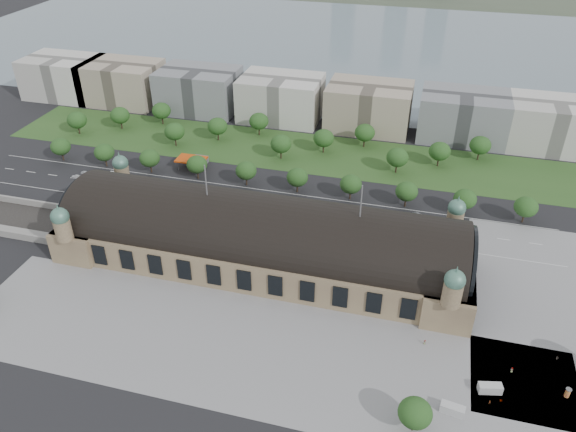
% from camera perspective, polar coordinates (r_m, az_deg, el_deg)
% --- Properties ---
extents(ground, '(900.00, 900.00, 0.00)m').
position_cam_1_polar(ground, '(210.66, -2.62, -4.55)').
color(ground, black).
rests_on(ground, ground).
extents(station, '(150.00, 48.40, 44.30)m').
position_cam_1_polar(station, '(204.61, -2.70, -2.26)').
color(station, '#95815C').
rests_on(station, ground).
extents(track_cutting, '(70.00, 24.00, 3.10)m').
position_cam_1_polar(track_cutting, '(259.27, -26.68, -0.41)').
color(track_cutting, black).
rests_on(track_cutting, ground).
extents(plaza_south, '(190.00, 48.00, 0.12)m').
position_cam_1_polar(plaza_south, '(177.05, -3.79, -13.42)').
color(plaza_south, gray).
rests_on(plaza_south, ground).
extents(plaza_east, '(56.00, 100.00, 0.12)m').
position_cam_1_polar(plaza_east, '(210.03, 25.63, -8.54)').
color(plaza_east, gray).
rests_on(plaza_east, ground).
extents(road_slab, '(260.00, 26.00, 0.10)m').
position_cam_1_polar(road_slab, '(245.84, -4.45, 1.38)').
color(road_slab, black).
rests_on(road_slab, ground).
extents(grass_belt, '(300.00, 45.00, 0.10)m').
position_cam_1_polar(grass_belt, '(290.61, 0.01, 6.70)').
color(grass_belt, '#2D5421').
rests_on(grass_belt, ground).
extents(petrol_station, '(14.00, 13.00, 5.05)m').
position_cam_1_polar(petrol_station, '(278.01, -9.30, 5.65)').
color(petrol_station, '#C8420B').
rests_on(petrol_station, ground).
extents(lake, '(700.00, 320.00, 0.08)m').
position_cam_1_polar(lake, '(477.59, 8.53, 16.89)').
color(lake, slate).
rests_on(lake, ground).
extents(office_0, '(45.00, 32.00, 24.00)m').
position_cam_1_polar(office_0, '(385.18, -21.77, 13.00)').
color(office_0, silver).
rests_on(office_0, ground).
extents(office_1, '(45.00, 32.00, 24.00)m').
position_cam_1_polar(office_1, '(363.51, -16.49, 12.88)').
color(office_1, tan).
rests_on(office_1, ground).
extents(office_2, '(45.00, 32.00, 24.00)m').
position_cam_1_polar(office_2, '(341.12, -9.04, 12.53)').
color(office_2, gray).
rests_on(office_2, ground).
extents(office_3, '(45.00, 32.00, 24.00)m').
position_cam_1_polar(office_3, '(324.93, -0.73, 11.90)').
color(office_3, silver).
rests_on(office_3, ground).
extents(office_4, '(45.00, 32.00, 24.00)m').
position_cam_1_polar(office_4, '(315.91, 8.20, 10.94)').
color(office_4, tan).
rests_on(office_4, ground).
extents(office_5, '(45.00, 32.00, 24.00)m').
position_cam_1_polar(office_5, '(314.68, 17.36, 9.69)').
color(office_5, gray).
rests_on(office_5, ground).
extents(office_6, '(45.00, 32.00, 24.00)m').
position_cam_1_polar(office_6, '(320.30, 25.41, 8.37)').
color(office_6, silver).
rests_on(office_6, ground).
extents(tree_row_0, '(9.60, 9.60, 11.52)m').
position_cam_1_polar(tree_row_0, '(298.84, -22.11, 6.54)').
color(tree_row_0, '#2D2116').
rests_on(tree_row_0, ground).
extents(tree_row_1, '(9.60, 9.60, 11.52)m').
position_cam_1_polar(tree_row_1, '(285.63, -18.17, 6.16)').
color(tree_row_1, '#2D2116').
rests_on(tree_row_1, ground).
extents(tree_row_2, '(9.60, 9.60, 11.52)m').
position_cam_1_polar(tree_row_2, '(273.89, -13.88, 5.72)').
color(tree_row_2, '#2D2116').
rests_on(tree_row_2, ground).
extents(tree_row_3, '(9.60, 9.60, 11.52)m').
position_cam_1_polar(tree_row_3, '(263.83, -9.24, 5.20)').
color(tree_row_3, '#2D2116').
rests_on(tree_row_3, ground).
extents(tree_row_4, '(9.60, 9.60, 11.52)m').
position_cam_1_polar(tree_row_4, '(255.62, -4.28, 4.61)').
color(tree_row_4, '#2D2116').
rests_on(tree_row_4, ground).
extents(tree_row_5, '(9.60, 9.60, 11.52)m').
position_cam_1_polar(tree_row_5, '(249.46, 0.96, 3.95)').
color(tree_row_5, '#2D2116').
rests_on(tree_row_5, ground).
extents(tree_row_6, '(9.60, 9.60, 11.52)m').
position_cam_1_polar(tree_row_6, '(245.50, 6.40, 3.22)').
color(tree_row_6, '#2D2116').
rests_on(tree_row_6, ground).
extents(tree_row_7, '(9.60, 9.60, 11.52)m').
position_cam_1_polar(tree_row_7, '(243.86, 11.96, 2.45)').
color(tree_row_7, '#2D2116').
rests_on(tree_row_7, ground).
extents(tree_row_8, '(9.60, 9.60, 11.52)m').
position_cam_1_polar(tree_row_8, '(244.56, 17.54, 1.66)').
color(tree_row_8, '#2D2116').
rests_on(tree_row_8, ground).
extents(tree_row_9, '(9.60, 9.60, 11.52)m').
position_cam_1_polar(tree_row_9, '(247.61, 23.03, 0.86)').
color(tree_row_9, '#2D2116').
rests_on(tree_row_9, ground).
extents(tree_belt_0, '(10.40, 10.40, 12.48)m').
position_cam_1_polar(tree_belt_0, '(326.11, -20.66, 9.10)').
color(tree_belt_0, '#2D2116').
rests_on(tree_belt_0, ground).
extents(tree_belt_1, '(10.40, 10.40, 12.48)m').
position_cam_1_polar(tree_belt_1, '(325.14, -16.71, 9.77)').
color(tree_belt_1, '#2D2116').
rests_on(tree_belt_1, ground).
extents(tree_belt_2, '(10.40, 10.40, 12.48)m').
position_cam_1_polar(tree_belt_2, '(325.73, -12.74, 10.40)').
color(tree_belt_2, '#2D2116').
rests_on(tree_belt_2, ground).
extents(tree_belt_3, '(10.40, 10.40, 12.48)m').
position_cam_1_polar(tree_belt_3, '(297.92, -11.46, 8.42)').
color(tree_belt_3, '#2D2116').
rests_on(tree_belt_3, ground).
extents(tree_belt_4, '(10.40, 10.40, 12.48)m').
position_cam_1_polar(tree_belt_4, '(300.49, -7.18, 9.04)').
color(tree_belt_4, '#2D2116').
rests_on(tree_belt_4, ground).
extents(tree_belt_5, '(10.40, 10.40, 12.48)m').
position_cam_1_polar(tree_belt_5, '(304.70, -2.98, 9.59)').
color(tree_belt_5, '#2D2116').
rests_on(tree_belt_5, ground).
extents(tree_belt_6, '(10.40, 10.40, 12.48)m').
position_cam_1_polar(tree_belt_6, '(278.68, -0.73, 7.34)').
color(tree_belt_6, '#2D2116').
rests_on(tree_belt_6, ground).
extents(tree_belt_7, '(10.40, 10.40, 12.48)m').
position_cam_1_polar(tree_belt_7, '(285.25, 3.65, 7.90)').
color(tree_belt_7, '#2D2116').
rests_on(tree_belt_7, ground).
extents(tree_belt_8, '(10.40, 10.40, 12.48)m').
position_cam_1_polar(tree_belt_8, '(293.40, 7.81, 8.39)').
color(tree_belt_8, '#2D2116').
rests_on(tree_belt_8, ground).
extents(tree_belt_9, '(10.40, 10.40, 12.48)m').
position_cam_1_polar(tree_belt_9, '(270.31, 11.05, 5.86)').
color(tree_belt_9, '#2D2116').
rests_on(tree_belt_9, ground).
extents(tree_belt_10, '(10.40, 10.40, 12.48)m').
position_cam_1_polar(tree_belt_10, '(280.96, 15.16, 6.37)').
color(tree_belt_10, '#2D2116').
rests_on(tree_belt_10, ground).
extents(tree_belt_11, '(10.40, 10.40, 12.48)m').
position_cam_1_polar(tree_belt_11, '(292.95, 18.95, 6.82)').
color(tree_belt_11, '#2D2116').
rests_on(tree_belt_11, ground).
extents(tree_plaza_s, '(9.00, 9.00, 10.64)m').
position_cam_1_polar(tree_plaza_s, '(156.35, 12.79, -18.93)').
color(tree_plaza_s, '#2D2116').
rests_on(tree_plaza_s, ground).
extents(traffic_car_0, '(4.40, 2.18, 1.44)m').
position_cam_1_polar(traffic_car_0, '(282.54, -20.73, 3.80)').
color(traffic_car_0, silver).
rests_on(traffic_car_0, ground).
extents(traffic_car_1, '(4.10, 1.66, 1.33)m').
position_cam_1_polar(traffic_car_1, '(284.35, -19.91, 4.15)').
color(traffic_car_1, '#919399').
rests_on(traffic_car_1, ground).
extents(traffic_car_3, '(4.72, 2.04, 1.35)m').
position_cam_1_polar(traffic_car_3, '(249.15, -5.44, 1.97)').
color(traffic_car_3, maroon).
rests_on(traffic_car_3, ground).
extents(traffic_car_5, '(4.71, 1.98, 1.51)m').
position_cam_1_polar(traffic_car_5, '(241.45, 13.01, 0.13)').
color(traffic_car_5, slate).
rests_on(traffic_car_5, ground).
extents(traffic_car_6, '(5.76, 3.15, 1.53)m').
position_cam_1_polar(traffic_car_6, '(232.83, 15.02, -1.52)').
color(traffic_car_6, silver).
rests_on(traffic_car_6, ground).
extents(parked_car_0, '(4.01, 3.29, 1.29)m').
position_cam_1_polar(parked_car_0, '(251.64, -14.63, 1.29)').
color(parked_car_0, black).
rests_on(parked_car_0, ground).
extents(parked_car_1, '(5.71, 4.21, 1.44)m').
position_cam_1_polar(parked_car_1, '(252.06, -14.83, 1.33)').
color(parked_car_1, maroon).
rests_on(parked_car_1, ground).
extents(parked_car_2, '(5.86, 4.63, 1.59)m').
position_cam_1_polar(parked_car_2, '(252.73, -15.14, 1.39)').
color(parked_car_2, '#16183F').
rests_on(parked_car_2, ground).
extents(parked_car_3, '(4.05, 3.10, 1.29)m').
position_cam_1_polar(parked_car_3, '(240.42, -8.94, 0.44)').
color(parked_car_3, '#4F5055').
rests_on(parked_car_3, ground).
extents(parked_car_4, '(4.92, 3.81, 1.56)m').
position_cam_1_polar(parked_car_4, '(243.69, -12.76, 0.50)').
color(parked_car_4, silver).
rests_on(parked_car_4, ground).
extents(parked_car_5, '(5.55, 4.51, 1.41)m').
position_cam_1_polar(parked_car_5, '(242.77, -10.75, 0.60)').
color(parked_car_5, gray).
rests_on(parked_car_5, ground).
extents(parked_car_6, '(5.55, 4.31, 1.50)m').
position_cam_1_polar(parked_car_6, '(242.18, -10.37, 0.57)').
color(parked_car_6, black).
rests_on(parked_car_6, ground).
extents(bus_west, '(11.17, 3.66, 3.06)m').
position_cam_1_polar(bus_west, '(238.88, -6.35, 0.68)').
color(bus_west, red).
rests_on(bus_west, ground).
extents(bus_mid, '(11.32, 3.26, 3.12)m').
position_cam_1_polar(bus_mid, '(228.38, 5.36, -0.90)').
color(bus_mid, beige).
rests_on(bus_mid, ground).
extents(bus_east, '(13.07, 4.00, 3.59)m').
position_cam_1_polar(bus_east, '(229.05, 4.51, -0.67)').
color(bus_east, '#BBB4AD').
rests_on(bus_east, ground).
extents(van_east, '(6.94, 3.97, 2.83)m').
position_cam_1_polar(van_east, '(174.40, 19.72, -16.17)').
color(van_east, '#BABABC').
rests_on(van_east, ground).
extents(van_south, '(6.86, 3.63, 2.83)m').
position_cam_1_polar(van_south, '(166.54, 16.24, -18.32)').
color(van_south, '#B9B9BB').
rests_on(van_south, ground).
extents(advertising_column, '(1.63, 1.63, 3.09)m').
position_cam_1_polar(advertising_column, '(181.33, 26.53, -15.76)').
color(advertising_column, '#DC4337').
rests_on(advertising_column, ground).
extents(pedestrian_0, '(0.92, 0.71, 1.66)m').
position_cam_1_polar(pedestrian_0, '(182.70, 13.71, -12.36)').
color(pedestrian_0, gray).
rests_on(pedestrian_0, ground).
extents(pedestrian_1, '(0.70, 0.69, 1.62)m').
position_cam_1_polar(pedestrian_1, '(171.88, 19.80, -17.39)').
color(pedestrian_1, gray).
rests_on(pedestrian_1, ground).
extents(pedestrian_2, '(0.72, 0.97, 1.79)m').
position_cam_1_polar(pedestrian_2, '(191.13, 25.69, -12.86)').
color(pedestrian_2, gray).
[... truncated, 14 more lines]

